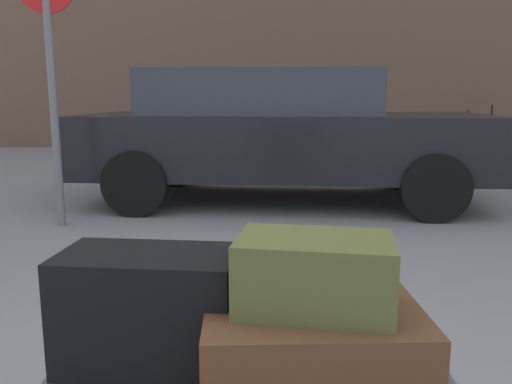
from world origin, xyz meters
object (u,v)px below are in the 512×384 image
(suitcase_brown_front_right, at_px, (313,348))
(parked_car, at_px, (279,132))
(bicycle_leaning, at_px, (474,134))
(bollard_kerb_near, at_px, (390,141))
(bollard_kerb_mid, at_px, (479,141))
(duffel_bag_black_stacked_top, at_px, (149,309))
(duffel_bag_olive_topmost_pile, at_px, (315,274))
(no_parking_sign, at_px, (51,62))

(suitcase_brown_front_right, xyz_separation_m, parked_car, (0.02, 4.38, 0.30))
(parked_car, xyz_separation_m, bicycle_leaning, (4.17, 5.19, -0.39))
(bollard_kerb_near, bearing_deg, parked_car, -120.65)
(bollard_kerb_mid, bearing_deg, duffel_bag_black_stacked_top, -118.03)
(duffel_bag_olive_topmost_pile, xyz_separation_m, bollard_kerb_mid, (3.60, 7.80, -0.31))
(parked_car, distance_m, bollard_kerb_near, 4.00)
(duffel_bag_black_stacked_top, relative_size, bollard_kerb_mid, 0.72)
(parked_car, distance_m, bollard_kerb_mid, 4.97)
(no_parking_sign, bearing_deg, duffel_bag_black_stacked_top, -64.15)
(bollard_kerb_near, height_order, bollard_kerb_mid, same)
(duffel_bag_black_stacked_top, distance_m, duffel_bag_olive_topmost_pile, 0.53)
(suitcase_brown_front_right, relative_size, bollard_kerb_mid, 0.82)
(bollard_kerb_mid, bearing_deg, parked_car, -136.23)
(duffel_bag_black_stacked_top, xyz_separation_m, duffel_bag_olive_topmost_pile, (0.49, -0.13, 0.16))
(suitcase_brown_front_right, distance_m, duffel_bag_olive_topmost_pile, 0.22)
(bicycle_leaning, bearing_deg, suitcase_brown_front_right, -113.62)
(bicycle_leaning, xyz_separation_m, bollard_kerb_mid, (-0.59, -1.76, -0.00))
(no_parking_sign, bearing_deg, bollard_kerb_near, 48.80)
(duffel_bag_olive_topmost_pile, bearing_deg, bicycle_leaning, 74.93)
(parked_car, bearing_deg, duffel_bag_olive_topmost_pile, -90.22)
(suitcase_brown_front_right, height_order, bollard_kerb_near, bollard_kerb_near)
(bollard_kerb_mid, height_order, no_parking_sign, no_parking_sign)
(bicycle_leaning, distance_m, bollard_kerb_near, 2.77)
(suitcase_brown_front_right, height_order, no_parking_sign, no_parking_sign)
(bicycle_leaning, bearing_deg, parked_car, -128.75)
(suitcase_brown_front_right, relative_size, no_parking_sign, 0.26)
(duffel_bag_black_stacked_top, xyz_separation_m, bollard_kerb_near, (2.54, 7.68, -0.15))
(duffel_bag_olive_topmost_pile, bearing_deg, duffel_bag_black_stacked_top, 174.01)
(duffel_bag_olive_topmost_pile, height_order, no_parking_sign, no_parking_sign)
(duffel_bag_black_stacked_top, distance_m, bollard_kerb_near, 8.09)
(suitcase_brown_front_right, distance_m, no_parking_sign, 3.89)
(duffel_bag_black_stacked_top, xyz_separation_m, bicycle_leaning, (4.67, 9.44, -0.15))
(suitcase_brown_front_right, distance_m, bicycle_leaning, 10.44)
(bollard_kerb_mid, bearing_deg, bollard_kerb_near, 180.00)
(parked_car, bearing_deg, bicycle_leaning, 51.25)
(duffel_bag_olive_topmost_pile, relative_size, parked_car, 0.10)
(no_parking_sign, bearing_deg, parked_car, 30.44)
(suitcase_brown_front_right, bearing_deg, duffel_bag_black_stacked_top, 162.74)
(parked_car, xyz_separation_m, no_parking_sign, (-2.00, -1.17, 0.69))
(duffel_bag_black_stacked_top, height_order, bollard_kerb_near, bollard_kerb_near)
(duffel_bag_olive_topmost_pile, bearing_deg, bollard_kerb_mid, 73.81)
(parked_car, xyz_separation_m, bollard_kerb_near, (2.03, 3.43, -0.39))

